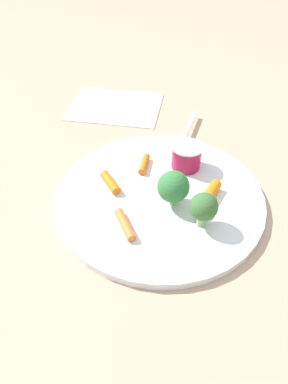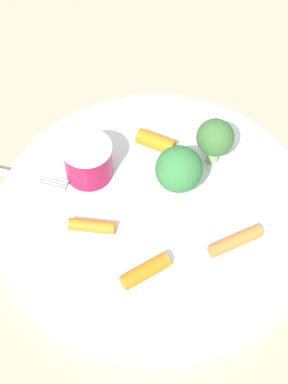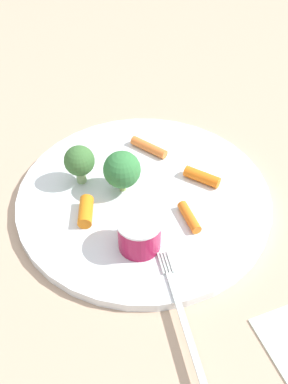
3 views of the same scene
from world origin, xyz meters
name	(u,v)px [view 1 (image 1 of 3)]	position (x,y,z in m)	size (l,w,h in m)	color
ground_plane	(157,199)	(0.00, 0.00, 0.00)	(2.40, 2.40, 0.00)	tan
plate	(157,196)	(0.00, 0.00, 0.01)	(0.31, 0.31, 0.01)	white
sauce_cup	(184,156)	(-0.04, -0.07, 0.03)	(0.05, 0.05, 0.04)	#9B133C
broccoli_floret_0	(200,207)	(-0.06, 0.06, 0.04)	(0.04, 0.04, 0.05)	#8BB273
broccoli_floret_1	(170,187)	(-0.02, 0.02, 0.04)	(0.05, 0.05, 0.06)	#94B461
carrot_stick_0	(107,182)	(0.08, -0.01, 0.02)	(0.01, 0.01, 0.05)	orange
carrot_stick_1	(122,224)	(0.04, 0.07, 0.02)	(0.01, 0.01, 0.05)	orange
carrot_stick_2	(142,164)	(0.03, -0.06, 0.02)	(0.01, 0.01, 0.04)	orange
carrot_stick_3	(209,193)	(-0.08, 0.00, 0.02)	(0.02, 0.02, 0.04)	orange
fork	(184,133)	(-0.04, -0.16, 0.01)	(0.05, 0.16, 0.00)	#B5BFBB
napkin	(114,106)	(0.10, -0.27, 0.00)	(0.19, 0.15, 0.00)	silver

